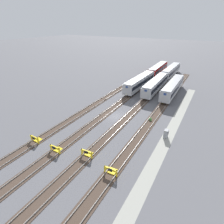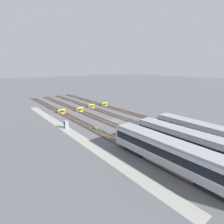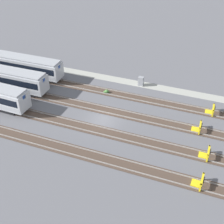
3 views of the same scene
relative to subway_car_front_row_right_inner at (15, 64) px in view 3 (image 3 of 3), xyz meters
The scene contains 13 objects.
ground_plane 21.56m from the subway_car_front_row_right_inner, 159.52° to the left, with size 400.00×400.00×0.00m, color #5B5B60.
service_walkway 20.72m from the subway_car_front_row_right_inner, 167.18° to the right, with size 54.00×2.00×0.01m, color #9E9E93.
rail_track_nearest 20.21m from the subway_car_front_row_right_inner, behind, with size 90.00×2.24×0.21m.
rail_track_near_inner 20.81m from the subway_car_front_row_right_inner, 166.05° to the left, with size 90.00×2.24×0.21m.
rail_track_middle 22.56m from the subway_car_front_row_right_inner, 153.49° to the left, with size 90.00×2.24×0.21m.
rail_track_far_inner 25.20m from the subway_car_front_row_right_inner, 143.16° to the left, with size 90.00×2.24×0.21m.
subway_car_front_row_right_inner is the anchor object (origin of this frame).
bumper_stop_nearest_track 34.64m from the subway_car_front_row_right_inner, behind, with size 1.38×2.01×1.22m.
bumper_stop_near_inner_track 33.79m from the subway_car_front_row_right_inner, behind, with size 1.38×2.01×1.22m.
bumper_stop_middle_track 36.55m from the subway_car_front_row_right_inner, 164.05° to the left, with size 1.35×2.00×1.22m.
bumper_stop_far_inner_track 38.14m from the subway_car_front_row_right_inner, 156.73° to the left, with size 1.36×2.01×1.22m.
electrical_cabinet 22.75m from the subway_car_front_row_right_inner, 169.28° to the right, with size 0.90×0.73×1.60m.
weed_clump 17.85m from the subway_car_front_row_right_inner, behind, with size 0.92×0.70×0.64m.
Camera 3 is at (-14.49, 33.68, 26.96)m, focal length 50.00 mm.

